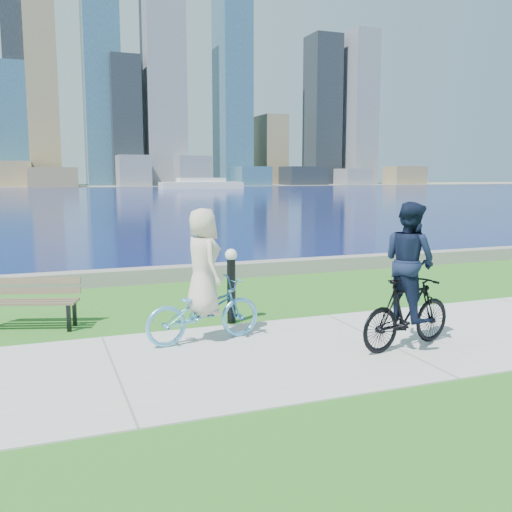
{
  "coord_description": "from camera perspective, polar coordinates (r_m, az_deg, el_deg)",
  "views": [
    {
      "loc": [
        -4.83,
        -7.26,
        2.56
      ],
      "look_at": [
        -1.2,
        2.27,
        1.1
      ],
      "focal_mm": 40.0,
      "sensor_mm": 36.0,
      "label": 1
    }
  ],
  "objects": [
    {
      "name": "park_bench",
      "position": [
        10.28,
        -21.67,
        -3.96
      ],
      "size": [
        1.69,
        1.02,
        0.83
      ],
      "rotation": [
        0.0,
        0.0,
        -0.31
      ],
      "color": "black",
      "rests_on": "ground"
    },
    {
      "name": "cyclist_woman",
      "position": [
        8.71,
        -5.3,
        -3.68
      ],
      "size": [
        0.88,
        1.92,
        2.04
      ],
      "rotation": [
        0.0,
        0.0,
        1.7
      ],
      "color": "#5AABDC",
      "rests_on": "ground"
    },
    {
      "name": "bay_water",
      "position": [
        79.45,
        -17.45,
        5.91
      ],
      "size": [
        320.0,
        131.0,
        0.01
      ],
      "primitive_type": "cube",
      "color": "#0C164E",
      "rests_on": "ground"
    },
    {
      "name": "bollard_lamp",
      "position": [
        9.83,
        -2.49,
        -2.49
      ],
      "size": [
        0.21,
        0.21,
        1.3
      ],
      "color": "black",
      "rests_on": "ground"
    },
    {
      "name": "far_shore",
      "position": [
        137.37,
        -18.96,
        6.64
      ],
      "size": [
        320.0,
        30.0,
        0.12
      ],
      "primitive_type": "cube",
      "color": "gray",
      "rests_on": "ground"
    },
    {
      "name": "seawall",
      "position": [
        14.5,
        -1.11,
        -1.33
      ],
      "size": [
        90.0,
        0.5,
        0.35
      ],
      "primitive_type": "cube",
      "color": "slate",
      "rests_on": "ground"
    },
    {
      "name": "concrete_path",
      "position": [
        9.08,
        12.38,
        -8.35
      ],
      "size": [
        80.0,
        3.5,
        0.02
      ],
      "primitive_type": "cube",
      "color": "#AFAEA9",
      "rests_on": "ground"
    },
    {
      "name": "cyclist_man",
      "position": [
        8.62,
        14.98,
        -3.04
      ],
      "size": [
        0.86,
        1.82,
        2.16
      ],
      "rotation": [
        0.0,
        0.0,
        1.78
      ],
      "color": "black",
      "rests_on": "ground"
    },
    {
      "name": "city_skyline",
      "position": [
        138.61,
        -19.98,
        16.76
      ],
      "size": [
        181.51,
        22.57,
        76.0
      ],
      "color": "navy",
      "rests_on": "ground"
    },
    {
      "name": "ground",
      "position": [
        9.09,
        12.38,
        -8.41
      ],
      "size": [
        320.0,
        320.0,
        0.0
      ],
      "primitive_type": "plane",
      "color": "#236219",
      "rests_on": "ground"
    },
    {
      "name": "ferry_far",
      "position": [
        104.69,
        -5.49,
        7.14
      ],
      "size": [
        14.87,
        4.25,
        2.02
      ],
      "color": "silver",
      "rests_on": "ground"
    }
  ]
}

